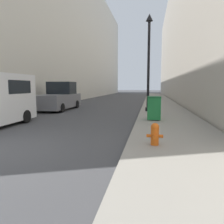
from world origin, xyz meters
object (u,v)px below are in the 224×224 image
object	(u,v)px
fire_hydrant	(155,134)
pickup_truck	(58,98)
trash_bin	(154,108)
lamppost	(149,55)

from	to	relation	value
fire_hydrant	pickup_truck	world-z (taller)	pickup_truck
fire_hydrant	trash_bin	distance (m)	4.78
trash_bin	lamppost	distance (m)	4.95
fire_hydrant	trash_bin	bearing A→B (deg)	89.48
trash_bin	pickup_truck	bearing A→B (deg)	144.91
fire_hydrant	lamppost	world-z (taller)	lamppost
trash_bin	lamppost	bearing A→B (deg)	95.20
trash_bin	lamppost	world-z (taller)	lamppost
pickup_truck	trash_bin	bearing A→B (deg)	-35.09
fire_hydrant	lamppost	distance (m)	9.26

